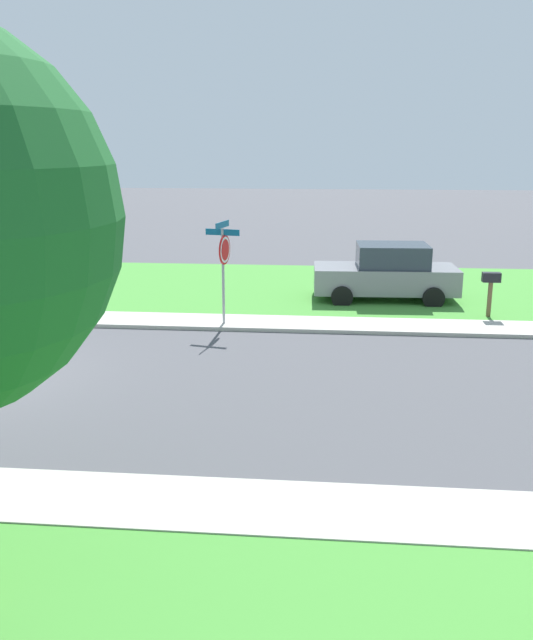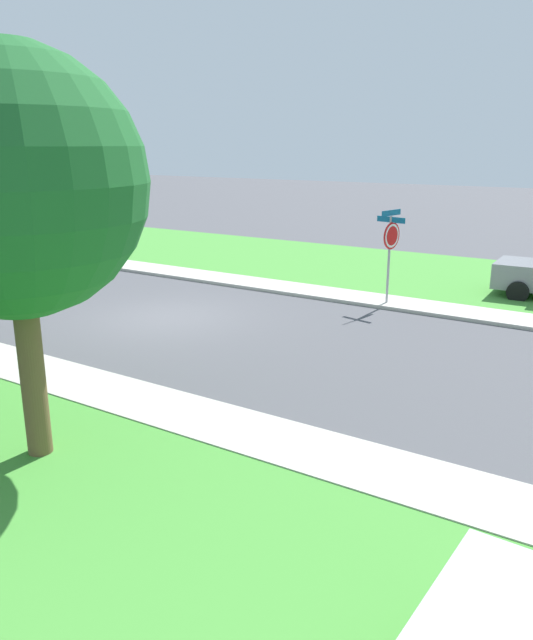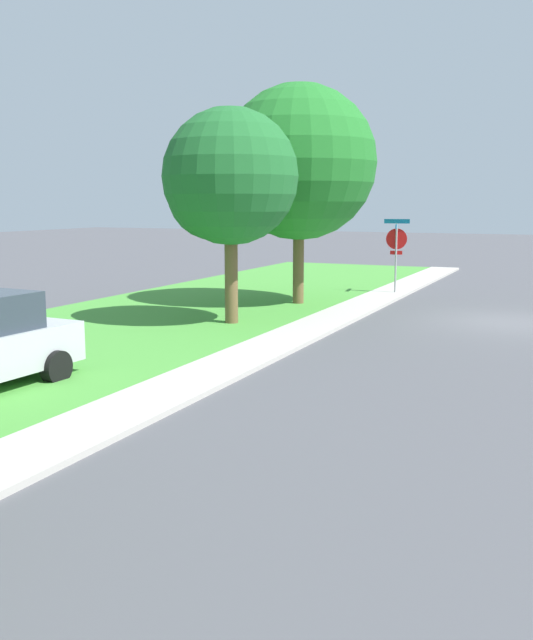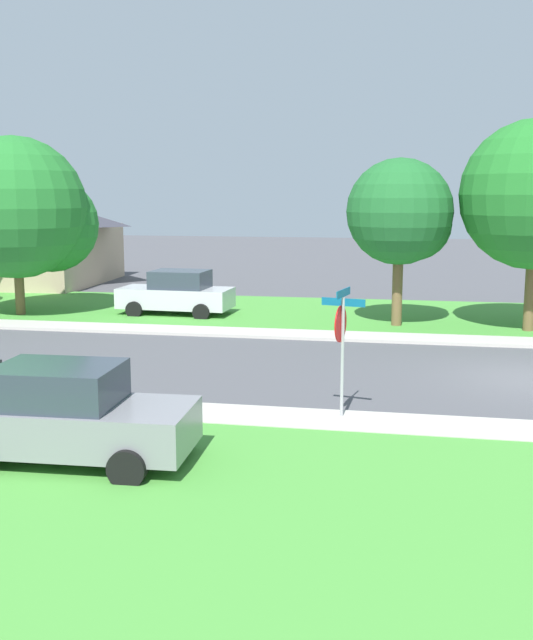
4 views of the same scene
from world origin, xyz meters
name	(u,v)px [view 1 (image 1 of 4)]	position (x,y,z in m)	size (l,w,h in m)	color
sidewalk_west	(510,329)	(-4.70, 12.00, 0.05)	(1.40, 56.00, 0.10)	#B7B2A8
lawn_west	(473,291)	(-9.40, 12.00, 0.04)	(8.00, 56.00, 0.08)	#479338
stop_sign_far_corner	(224,256)	(-4.44, 4.59, 1.89)	(0.90, 0.90, 2.77)	#9E9EA3
car_grey_far_down_street	(387,273)	(-7.85, 9.05, 0.87)	(2.15, 4.36, 1.76)	gray
mailbox	(491,283)	(-5.87, 11.69, 1.01)	(0.25, 0.48, 1.31)	brown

